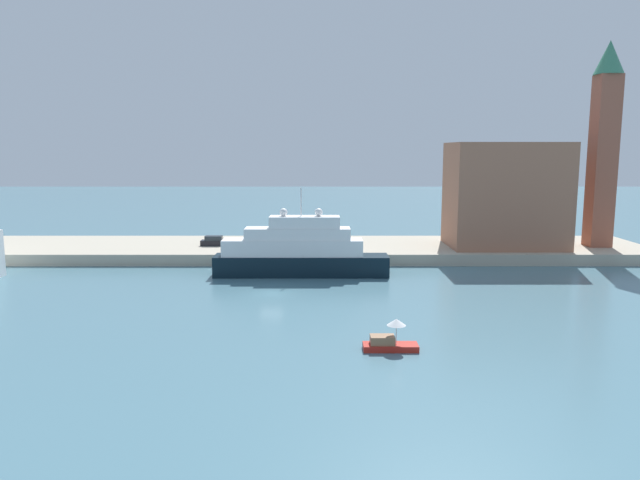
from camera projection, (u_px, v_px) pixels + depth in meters
The scene contains 9 objects.
ground at pixel (273, 294), 66.75m from camera, with size 400.00×400.00×0.00m, color slate.
quay_dock at pixel (287, 249), 91.62m from camera, with size 110.00×18.54×1.63m, color #ADA38E.
large_yacht at pixel (301, 252), 76.16m from camera, with size 22.35×3.91×11.34m.
small_motorboat at pixel (392, 340), 47.81m from camera, with size 4.44×1.59×2.60m.
harbor_building at pixel (508, 195), 88.42m from camera, with size 16.66×11.27×15.51m, color #9E664C.
bell_tower at pixel (607, 137), 87.25m from camera, with size 4.25×4.25×30.07m.
parked_car at pixel (217, 241), 90.28m from camera, with size 4.34×1.63×1.50m.
person_figure at pixel (240, 246), 84.65m from camera, with size 0.36×0.36×1.73m.
mooring_bollard at pixel (303, 250), 83.39m from camera, with size 0.37×0.37×0.87m, color black.
Camera 1 is at (5.50, -65.07, 15.99)m, focal length 33.31 mm.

